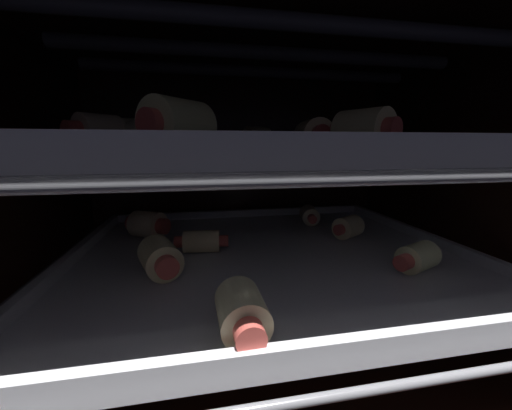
% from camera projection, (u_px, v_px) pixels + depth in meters
% --- Properties ---
extents(ground_plane, '(0.52, 0.44, 0.01)m').
position_uv_depth(ground_plane, '(267.00, 334.00, 0.35)').
color(ground_plane, black).
extents(oven_wall_back, '(0.52, 0.01, 0.33)m').
position_uv_depth(oven_wall_back, '(241.00, 174.00, 0.52)').
color(oven_wall_back, black).
rests_on(oven_wall_back, ground_plane).
extents(oven_wall_left, '(0.01, 0.42, 0.33)m').
position_uv_depth(oven_wall_left, '(0.00, 201.00, 0.27)').
color(oven_wall_left, black).
rests_on(oven_wall_left, ground_plane).
extents(oven_wall_right, '(0.01, 0.42, 0.33)m').
position_uv_depth(oven_wall_right, '(468.00, 187.00, 0.36)').
color(oven_wall_right, black).
rests_on(oven_wall_right, ground_plane).
extents(oven_ceiling, '(0.52, 0.44, 0.01)m').
position_uv_depth(oven_ceiling, '(269.00, 19.00, 0.28)').
color(oven_ceiling, black).
extents(heating_element, '(0.39, 0.17, 0.01)m').
position_uv_depth(heating_element, '(269.00, 53.00, 0.29)').
color(heating_element, '#333338').
extents(oven_rack_lower, '(0.47, 0.41, 0.01)m').
position_uv_depth(oven_rack_lower, '(267.00, 261.00, 0.33)').
color(oven_rack_lower, slate).
extents(baking_tray_lower, '(0.41, 0.35, 0.02)m').
position_uv_depth(baking_tray_lower, '(267.00, 254.00, 0.33)').
color(baking_tray_lower, silver).
rests_on(baking_tray_lower, oven_rack_lower).
extents(pig_in_blanket_lower_0, '(0.03, 0.06, 0.03)m').
position_uv_depth(pig_in_blanket_lower_0, '(309.00, 215.00, 0.45)').
color(pig_in_blanket_lower_0, beige).
rests_on(pig_in_blanket_lower_0, baking_tray_lower).
extents(pig_in_blanket_lower_1, '(0.06, 0.03, 0.02)m').
position_uv_depth(pig_in_blanket_lower_1, '(202.00, 241.00, 0.33)').
color(pig_in_blanket_lower_1, beige).
rests_on(pig_in_blanket_lower_1, baking_tray_lower).
extents(pig_in_blanket_lower_2, '(0.06, 0.04, 0.03)m').
position_uv_depth(pig_in_blanket_lower_2, '(418.00, 257.00, 0.28)').
color(pig_in_blanket_lower_2, beige).
rests_on(pig_in_blanket_lower_2, baking_tray_lower).
extents(pig_in_blanket_lower_3, '(0.04, 0.06, 0.03)m').
position_uv_depth(pig_in_blanket_lower_3, '(160.00, 258.00, 0.27)').
color(pig_in_blanket_lower_3, beige).
rests_on(pig_in_blanket_lower_3, baking_tray_lower).
extents(pig_in_blanket_lower_4, '(0.03, 0.06, 0.03)m').
position_uv_depth(pig_in_blanket_lower_4, '(242.00, 312.00, 0.18)').
color(pig_in_blanket_lower_4, beige).
rests_on(pig_in_blanket_lower_4, baking_tray_lower).
extents(pig_in_blanket_lower_5, '(0.06, 0.05, 0.03)m').
position_uv_depth(pig_in_blanket_lower_5, '(148.00, 224.00, 0.38)').
color(pig_in_blanket_lower_5, beige).
rests_on(pig_in_blanket_lower_5, baking_tray_lower).
extents(pig_in_blanket_lower_6, '(0.05, 0.04, 0.03)m').
position_uv_depth(pig_in_blanket_lower_6, '(348.00, 227.00, 0.38)').
color(pig_in_blanket_lower_6, beige).
rests_on(pig_in_blanket_lower_6, baking_tray_lower).
extents(oven_rack_upper, '(0.47, 0.41, 0.01)m').
position_uv_depth(oven_rack_upper, '(268.00, 160.00, 0.31)').
color(oven_rack_upper, slate).
extents(baking_tray_upper, '(0.41, 0.35, 0.02)m').
position_uv_depth(baking_tray_upper, '(268.00, 152.00, 0.31)').
color(baking_tray_upper, silver).
rests_on(baking_tray_upper, oven_rack_upper).
extents(pig_in_blanket_upper_0, '(0.05, 0.04, 0.03)m').
position_uv_depth(pig_in_blanket_upper_0, '(123.00, 133.00, 0.32)').
color(pig_in_blanket_upper_0, beige).
rests_on(pig_in_blanket_upper_0, baking_tray_upper).
extents(pig_in_blanket_upper_1, '(0.05, 0.05, 0.03)m').
position_uv_depth(pig_in_blanket_upper_1, '(99.00, 132.00, 0.26)').
color(pig_in_blanket_upper_1, beige).
rests_on(pig_in_blanket_upper_1, baking_tray_upper).
extents(pig_in_blanket_upper_2, '(0.06, 0.04, 0.03)m').
position_uv_depth(pig_in_blanket_upper_2, '(257.00, 137.00, 0.45)').
color(pig_in_blanket_upper_2, beige).
rests_on(pig_in_blanket_upper_2, baking_tray_upper).
extents(pig_in_blanket_upper_3, '(0.03, 0.06, 0.03)m').
position_uv_depth(pig_in_blanket_upper_3, '(313.00, 134.00, 0.27)').
color(pig_in_blanket_upper_3, beige).
rests_on(pig_in_blanket_upper_3, baking_tray_upper).
extents(pig_in_blanket_upper_4, '(0.05, 0.04, 0.03)m').
position_uv_depth(pig_in_blanket_upper_4, '(124.00, 136.00, 0.41)').
color(pig_in_blanket_upper_4, beige).
rests_on(pig_in_blanket_upper_4, baking_tray_upper).
extents(pig_in_blanket_upper_5, '(0.05, 0.06, 0.03)m').
position_uv_depth(pig_in_blanket_upper_5, '(146.00, 134.00, 0.26)').
color(pig_in_blanket_upper_5, beige).
rests_on(pig_in_blanket_upper_5, baking_tray_upper).
extents(pig_in_blanket_upper_6, '(0.04, 0.05, 0.03)m').
position_uv_depth(pig_in_blanket_upper_6, '(363.00, 130.00, 0.21)').
color(pig_in_blanket_upper_6, beige).
rests_on(pig_in_blanket_upper_6, baking_tray_upper).
extents(pig_in_blanket_upper_7, '(0.04, 0.06, 0.03)m').
position_uv_depth(pig_in_blanket_upper_7, '(322.00, 136.00, 0.42)').
color(pig_in_blanket_upper_7, beige).
rests_on(pig_in_blanket_upper_7, baking_tray_upper).
extents(pig_in_blanket_upper_8, '(0.05, 0.05, 0.03)m').
position_uv_depth(pig_in_blanket_upper_8, '(178.00, 125.00, 0.19)').
color(pig_in_blanket_upper_8, beige).
rests_on(pig_in_blanket_upper_8, baking_tray_upper).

